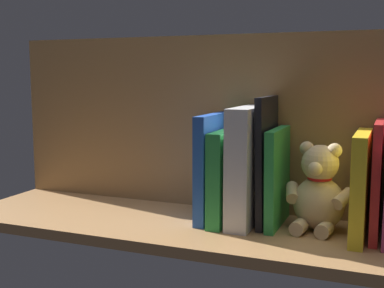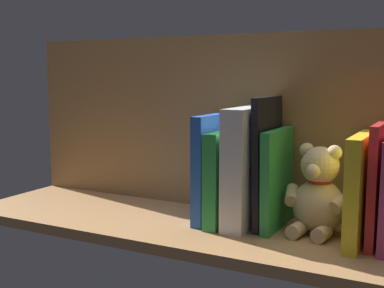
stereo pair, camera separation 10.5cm
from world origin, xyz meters
The scene contains 10 objects.
ground_plane centered at (0.00, 0.00, -1.10)cm, with size 103.24×31.90×2.20cm, color #A87A4C.
shelf_back_panel centered at (0.00, -13.70, 19.98)cm, with size 103.24×1.50×39.96cm, color #9B7142.
book_3 centered at (-36.35, -4.43, 11.14)cm, with size 1.55×16.24×22.28cm, color red.
book_4 centered at (-33.52, -3.09, 10.10)cm, with size 2.64×18.91×20.19cm, color yellow.
teddy_bear centered at (-25.55, -4.40, 7.80)cm, with size 14.27×12.25×17.73cm.
book_5 centered at (-17.15, -4.62, 10.06)cm, with size 1.89×15.85×20.12cm, color green.
book_6 centered at (-14.78, -5.13, 13.28)cm, with size 1.39×14.84×26.56cm, color black.
dictionary_thick_white centered at (-11.00, -3.61, 12.22)cm, with size 4.71×17.68×24.45cm, color silver.
book_7 centered at (-6.40, -3.66, 9.75)cm, with size 3.02×17.77×19.51cm, color green.
book_8 centered at (-2.96, -4.19, 11.34)cm, with size 2.40×16.71×22.68cm, color blue.
Camera 2 is at (-48.40, 91.85, 30.73)cm, focal length 47.16 mm.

